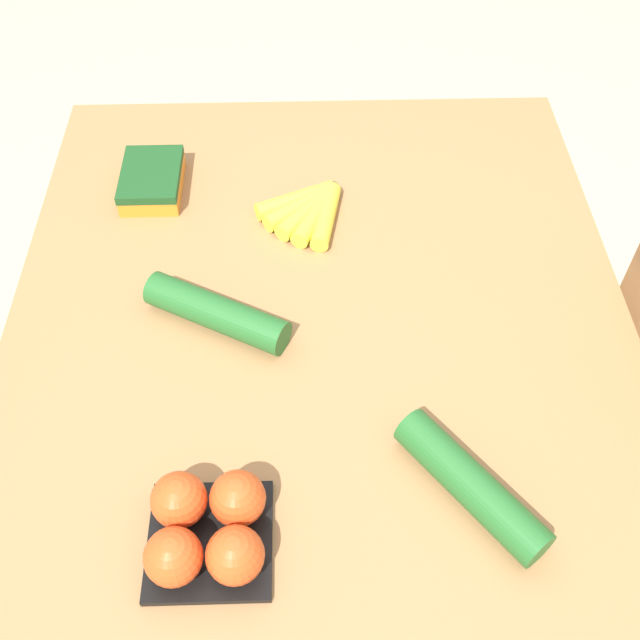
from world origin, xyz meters
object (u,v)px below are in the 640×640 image
Objects in this scene: tomato_pack at (207,529)px; cucumber_near at (217,313)px; carrot_bag at (152,179)px; banana_bunch at (310,209)px; cucumber_far at (471,484)px.

tomato_pack reaches higher than cucumber_near.
cucumber_near is (-0.36, -0.01, -0.01)m from tomato_pack.
cucumber_near reaches higher than carrot_bag.
banana_bunch is 1.08× the size of carrot_bag.
tomato_pack is (0.60, -0.14, 0.02)m from banana_bunch.
carrot_bag is 0.35m from cucumber_near.
cucumber_near is at bearing -130.96° from cucumber_far.
banana_bunch is at bearing -160.05° from cucumber_far.
cucumber_near reaches higher than banana_bunch.
cucumber_far is (0.30, 0.35, 0.00)m from cucumber_near.
carrot_bag reaches higher than banana_bunch.
tomato_pack is 1.05× the size of carrot_bag.
banana_bunch is at bearing 74.64° from carrot_bag.
cucumber_far is at bearing 19.95° from banana_bunch.
tomato_pack reaches higher than banana_bunch.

